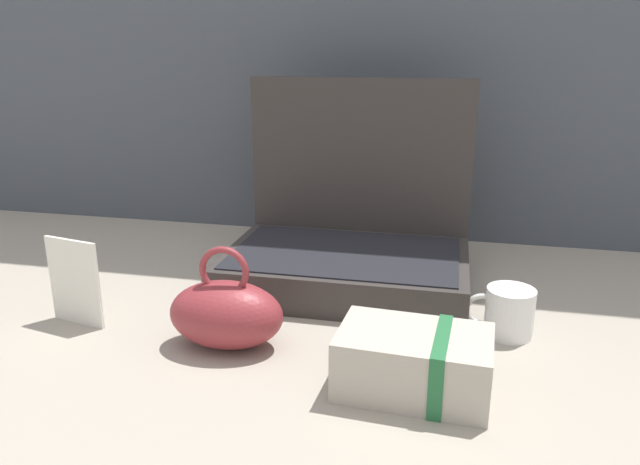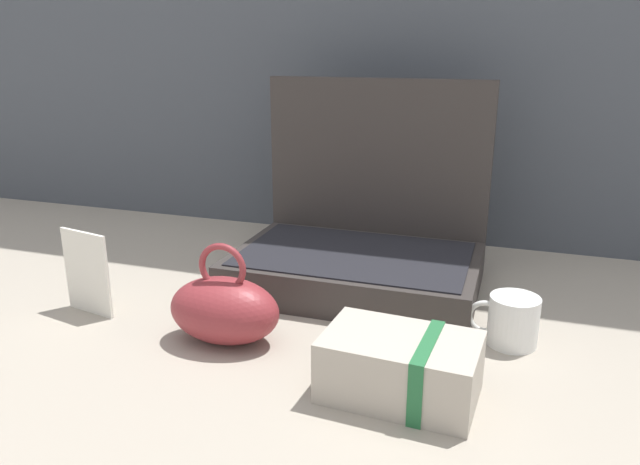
% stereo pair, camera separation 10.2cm
% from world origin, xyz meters
% --- Properties ---
extents(ground_plane, '(6.00, 6.00, 0.00)m').
position_xyz_m(ground_plane, '(0.00, 0.00, 0.00)').
color(ground_plane, '#9E9384').
extents(open_suitcase, '(0.49, 0.34, 0.42)m').
position_xyz_m(open_suitcase, '(0.02, 0.23, 0.09)').
color(open_suitcase, '#332D2B').
rests_on(open_suitcase, ground_plane).
extents(teal_pouch_handbag, '(0.20, 0.13, 0.18)m').
position_xyz_m(teal_pouch_handbag, '(-0.13, -0.11, 0.06)').
color(teal_pouch_handbag, maroon).
rests_on(teal_pouch_handbag, ground_plane).
extents(cream_toiletry_bag, '(0.23, 0.15, 0.10)m').
position_xyz_m(cream_toiletry_bag, '(0.19, -0.18, 0.05)').
color(cream_toiletry_bag, '#B2A899').
rests_on(cream_toiletry_bag, ground_plane).
extents(coffee_mug, '(0.12, 0.08, 0.09)m').
position_xyz_m(coffee_mug, '(0.33, 0.03, 0.04)').
color(coffee_mug, white).
rests_on(coffee_mug, ground_plane).
extents(info_card_left, '(0.11, 0.03, 0.16)m').
position_xyz_m(info_card_left, '(-0.42, -0.09, 0.08)').
color(info_card_left, white).
rests_on(info_card_left, ground_plane).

